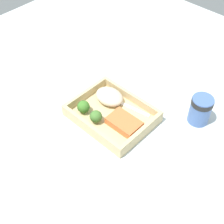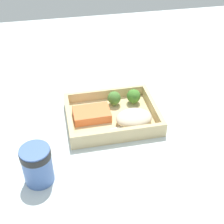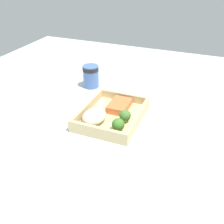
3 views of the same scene
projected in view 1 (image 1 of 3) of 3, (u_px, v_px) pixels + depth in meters
ground_plane at (112, 120)px, 99.48cm from camera, size 160.00×160.00×2.00cm
takeout_tray at (112, 117)px, 98.31cm from camera, size 24.88×19.66×1.20cm
tray_rim at (112, 112)px, 96.80cm from camera, size 24.88×19.66×2.93cm
salmon_fillet at (124, 123)px, 94.10cm from camera, size 10.11×6.77×2.40cm
mashed_potatoes at (109, 97)px, 101.01cm from camera, size 9.80×7.55×3.69cm
broccoli_floret_1 at (96, 117)px, 94.39cm from camera, size 3.82×3.82×4.27cm
broccoli_floret_2 at (83, 107)px, 97.18cm from camera, size 3.99×3.99×4.38cm
fork at (125, 105)px, 100.63cm from camera, size 15.84×4.44×0.44cm
paper_cup at (201, 109)px, 94.28cm from camera, size 6.68×6.68×9.31cm
receipt_slip at (83, 75)px, 112.72cm from camera, size 12.89×15.51×0.24cm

